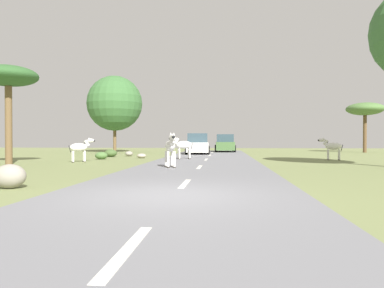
# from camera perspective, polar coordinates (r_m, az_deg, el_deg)

# --- Properties ---
(ground_plane) EXTENTS (90.00, 90.00, 0.00)m
(ground_plane) POSITION_cam_1_polar(r_m,az_deg,el_deg) (8.14, -3.80, -8.42)
(ground_plane) COLOR olive
(road) EXTENTS (6.00, 64.00, 0.05)m
(road) POSITION_cam_1_polar(r_m,az_deg,el_deg) (8.12, -2.68, -8.27)
(road) COLOR slate
(road) RESTS_ON ground_plane
(lane_markings) EXTENTS (0.16, 56.00, 0.01)m
(lane_markings) POSITION_cam_1_polar(r_m,az_deg,el_deg) (7.14, -3.78, -9.29)
(lane_markings) COLOR silver
(lane_markings) RESTS_ON road
(zebra_0) EXTENTS (0.75, 1.60, 1.55)m
(zebra_0) POSITION_cam_1_polar(r_m,az_deg,el_deg) (15.83, -3.46, -0.41)
(zebra_0) COLOR silver
(zebra_0) RESTS_ON road
(zebra_1) EXTENTS (1.49, 0.81, 1.48)m
(zebra_1) POSITION_cam_1_polar(r_m,az_deg,el_deg) (22.47, -1.49, -0.18)
(zebra_1) COLOR silver
(zebra_1) RESTS_ON road
(zebra_2) EXTENTS (1.30, 1.03, 1.39)m
(zebra_2) POSITION_cam_1_polar(r_m,az_deg,el_deg) (21.12, -17.42, -0.54)
(zebra_2) COLOR silver
(zebra_2) RESTS_ON ground_plane
(zebra_3) EXTENTS (1.50, 0.54, 1.42)m
(zebra_3) POSITION_cam_1_polar(r_m,az_deg,el_deg) (23.97, 21.46, -0.37)
(zebra_3) COLOR silver
(zebra_3) RESTS_ON ground_plane
(car_0) EXTENTS (2.11, 4.39, 1.74)m
(car_0) POSITION_cam_1_polar(r_m,az_deg,el_deg) (35.94, 5.27, 0.04)
(car_0) COLOR #476B38
(car_0) RESTS_ON road
(car_1) EXTENTS (2.21, 4.43, 1.74)m
(car_1) POSITION_cam_1_polar(r_m,az_deg,el_deg) (30.51, 0.90, -0.08)
(car_1) COLOR white
(car_1) RESTS_ON road
(tree_2) EXTENTS (2.96, 2.96, 5.10)m
(tree_2) POSITION_cam_1_polar(r_m,az_deg,el_deg) (21.02, -27.25, 9.29)
(tree_2) COLOR brown
(tree_2) RESTS_ON ground_plane
(tree_3) EXTENTS (3.52, 3.52, 4.87)m
(tree_3) POSITION_cam_1_polar(r_m,az_deg,el_deg) (38.78, 25.88, 4.96)
(tree_3) COLOR brown
(tree_3) RESTS_ON ground_plane
(tree_4) EXTENTS (5.39, 5.39, 7.52)m
(tree_4) POSITION_cam_1_polar(r_m,az_deg,el_deg) (36.14, -12.24, 6.34)
(tree_4) COLOR brown
(tree_4) RESTS_ON ground_plane
(bush_0) EXTENTS (0.81, 0.73, 0.48)m
(bush_0) POSITION_cam_1_polar(r_m,az_deg,el_deg) (23.87, -14.26, -1.80)
(bush_0) COLOR #4C7038
(bush_0) RESTS_ON ground_plane
(bush_1) EXTENTS (0.93, 0.84, 0.56)m
(bush_1) POSITION_cam_1_polar(r_m,az_deg,el_deg) (26.89, -12.85, -1.43)
(bush_1) COLOR #425B2D
(bush_1) RESTS_ON ground_plane
(rock_0) EXTENTS (0.63, 0.66, 0.32)m
(rock_0) POSITION_cam_1_polar(r_m,az_deg,el_deg) (24.79, -8.05, -1.88)
(rock_0) COLOR #A89E8C
(rock_0) RESTS_ON ground_plane
(rock_2) EXTENTS (0.83, 0.70, 0.64)m
(rock_2) POSITION_cam_1_polar(r_m,az_deg,el_deg) (10.63, -27.04, -4.60)
(rock_2) COLOR gray
(rock_2) RESTS_ON ground_plane
(rock_3) EXTENTS (0.57, 0.63, 0.38)m
(rock_3) POSITION_cam_1_polar(r_m,az_deg,el_deg) (27.81, -10.01, -1.53)
(rock_3) COLOR gray
(rock_3) RESTS_ON ground_plane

